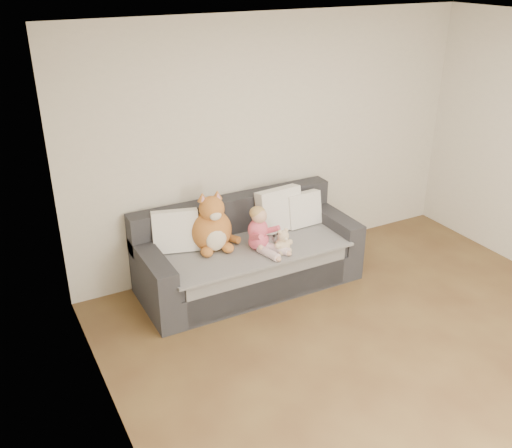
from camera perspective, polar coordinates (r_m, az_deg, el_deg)
The scene contains 10 objects.
room_shell at distance 4.43m, azimuth 15.36°, elevation 0.81°, with size 5.00×5.00×5.00m.
sofa at distance 5.77m, azimuth -0.89°, elevation -3.24°, with size 2.20×0.94×0.85m.
cushion_left at distance 5.51m, azimuth -8.05°, elevation -0.69°, with size 0.48×0.31×0.42m.
cushion_right_back at distance 5.88m, azimuth 2.33°, elevation 1.45°, with size 0.50×0.26×0.46m.
cushion_right_front at distance 6.01m, azimuth 4.73°, elevation 1.48°, with size 0.40×0.19×0.37m.
toddler at distance 5.47m, azimuth 0.50°, elevation -0.82°, with size 0.32×0.46×0.45m.
plush_cat at distance 5.50m, azimuth -4.39°, elevation -0.33°, with size 0.49×0.41×0.62m.
teddy_bear at distance 5.46m, azimuth 2.73°, elevation -1.91°, with size 0.20×0.14×0.25m.
plush_cow at distance 5.58m, azimuth 1.60°, elevation -1.67°, with size 0.13×0.20×0.16m.
sippy_cup at distance 5.52m, azimuth 2.33°, elevation -2.09°, with size 0.10×0.07×0.11m.
Camera 1 is at (-2.86, -2.46, 3.06)m, focal length 40.00 mm.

